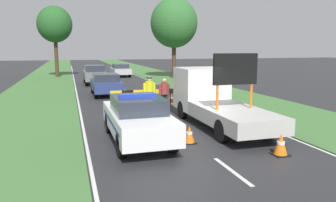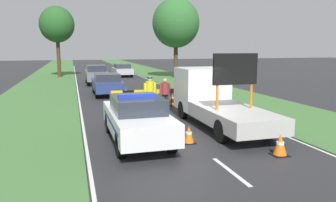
{
  "view_description": "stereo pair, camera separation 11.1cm",
  "coord_description": "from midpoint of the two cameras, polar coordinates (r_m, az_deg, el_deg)",
  "views": [
    {
      "loc": [
        -3.94,
        -10.54,
        3.16
      ],
      "look_at": [
        -0.27,
        1.61,
        1.1
      ],
      "focal_mm": 35.0,
      "sensor_mm": 36.0,
      "label": 1
    },
    {
      "loc": [
        -3.83,
        -10.58,
        3.16
      ],
      "look_at": [
        -0.27,
        1.61,
        1.1
      ],
      "focal_mm": 35.0,
      "sensor_mm": 36.0,
      "label": 2
    }
  ],
  "objects": [
    {
      "name": "queued_car_sedan_silver",
      "position": [
        37.32,
        -8.39,
        5.39
      ],
      "size": [
        1.85,
        4.48,
        1.39
      ],
      "rotation": [
        0.0,
        0.0,
        3.14
      ],
      "color": "#B2B2B7",
      "rests_on": "ground"
    },
    {
      "name": "roadside_tree_near_right",
      "position": [
        37.76,
        -19.22,
        12.44
      ],
      "size": [
        3.66,
        3.66,
        7.57
      ],
      "color": "#42301E",
      "rests_on": "ground"
    },
    {
      "name": "traffic_cone_near_truck",
      "position": [
        17.23,
        4.84,
        -0.56
      ],
      "size": [
        0.35,
        0.35,
        0.49
      ],
      "color": "black",
      "rests_on": "ground"
    },
    {
      "name": "traffic_cone_lane_edge",
      "position": [
        19.25,
        3.32,
        0.84
      ],
      "size": [
        0.53,
        0.53,
        0.72
      ],
      "color": "black",
      "rests_on": "ground"
    },
    {
      "name": "queued_car_hatch_blue",
      "position": [
        22.64,
        -10.91,
        2.96
      ],
      "size": [
        1.82,
        4.34,
        1.45
      ],
      "rotation": [
        0.0,
        0.0,
        3.14
      ],
      "color": "navy",
      "rests_on": "ground"
    },
    {
      "name": "roadside_tree_near_left",
      "position": [
        34.85,
        0.96,
        13.41
      ],
      "size": [
        4.87,
        4.87,
        8.28
      ],
      "color": "#42301E",
      "rests_on": "ground"
    },
    {
      "name": "lane_markings",
      "position": [
        28.16,
        -8.78,
        2.68
      ],
      "size": [
        7.11,
        65.73,
        0.01
      ],
      "color": "silver",
      "rests_on": "ground"
    },
    {
      "name": "work_truck",
      "position": [
        13.89,
        7.57,
        0.51
      ],
      "size": [
        2.03,
        6.3,
        2.97
      ],
      "rotation": [
        0.0,
        0.0,
        3.1
      ],
      "color": "white",
      "rests_on": "ground"
    },
    {
      "name": "road_barrier",
      "position": [
        17.23,
        -4.31,
        1.41
      ],
      "size": [
        3.58,
        0.08,
        1.0
      ],
      "rotation": [
        0.0,
        0.0,
        -0.08
      ],
      "color": "black",
      "rests_on": "ground"
    },
    {
      "name": "grass_verge_left",
      "position": [
        30.8,
        -20.82,
        2.76
      ],
      "size": [
        4.94,
        120.0,
        0.03
      ],
      "color": "#427038",
      "rests_on": "ground"
    },
    {
      "name": "police_officer",
      "position": [
        16.33,
        -3.46,
        1.75
      ],
      "size": [
        0.63,
        0.4,
        1.75
      ],
      "rotation": [
        0.0,
        0.0,
        2.99
      ],
      "color": "#191E38",
      "rests_on": "ground"
    },
    {
      "name": "traffic_cone_near_police",
      "position": [
        18.48,
        0.36,
        0.34
      ],
      "size": [
        0.45,
        0.45,
        0.62
      ],
      "color": "black",
      "rests_on": "ground"
    },
    {
      "name": "traffic_cone_behind_barrier",
      "position": [
        10.36,
        18.76,
        -7.18
      ],
      "size": [
        0.47,
        0.47,
        0.65
      ],
      "color": "black",
      "rests_on": "ground"
    },
    {
      "name": "grass_verge_right",
      "position": [
        32.3,
        1.24,
        3.64
      ],
      "size": [
        4.94,
        120.0,
        0.03
      ],
      "color": "#427038",
      "rests_on": "ground"
    },
    {
      "name": "pedestrian_civilian",
      "position": [
        16.79,
        -0.83,
        1.67
      ],
      "size": [
        0.58,
        0.37,
        1.63
      ],
      "rotation": [
        0.0,
        0.0,
        0.14
      ],
      "color": "#232326",
      "rests_on": "ground"
    },
    {
      "name": "ground_plane",
      "position": [
        11.69,
        3.28,
        -6.48
      ],
      "size": [
        160.0,
        160.0,
        0.0
      ],
      "primitive_type": "plane",
      "color": "#28282B"
    },
    {
      "name": "queued_car_suv_grey",
      "position": [
        29.76,
        -12.77,
        4.58
      ],
      "size": [
        1.81,
        4.49,
        1.66
      ],
      "rotation": [
        0.0,
        0.0,
        3.14
      ],
      "color": "slate",
      "rests_on": "ground"
    },
    {
      "name": "traffic_cone_centre_front",
      "position": [
        11.04,
        3.44,
        -5.84
      ],
      "size": [
        0.43,
        0.43,
        0.6
      ],
      "color": "black",
      "rests_on": "ground"
    },
    {
      "name": "police_car",
      "position": [
        11.13,
        -5.65,
        -2.96
      ],
      "size": [
        1.8,
        4.85,
        1.66
      ],
      "rotation": [
        0.0,
        0.0,
        -0.1
      ],
      "color": "white",
      "rests_on": "ground"
    }
  ]
}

